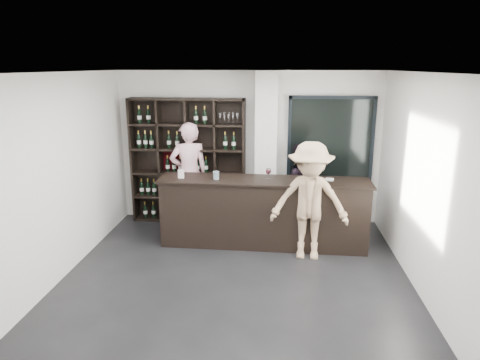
# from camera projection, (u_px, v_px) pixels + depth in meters

# --- Properties ---
(floor) EXTENTS (5.00, 5.50, 0.01)m
(floor) POSITION_uv_depth(u_px,v_px,m) (234.00, 286.00, 5.98)
(floor) COLOR black
(floor) RESTS_ON ground
(wine_shelf) EXTENTS (2.20, 0.35, 2.40)m
(wine_shelf) POSITION_uv_depth(u_px,v_px,m) (188.00, 161.00, 8.23)
(wine_shelf) COLOR black
(wine_shelf) RESTS_ON floor
(structural_column) EXTENTS (0.40, 0.40, 2.90)m
(structural_column) POSITION_uv_depth(u_px,v_px,m) (266.00, 151.00, 7.95)
(structural_column) COLOR silver
(structural_column) RESTS_ON floor
(glass_panel) EXTENTS (1.60, 0.08, 2.10)m
(glass_panel) POSITION_uv_depth(u_px,v_px,m) (330.00, 152.00, 8.07)
(glass_panel) COLOR black
(glass_panel) RESTS_ON floor
(tasting_counter) EXTENTS (3.51, 0.72, 1.16)m
(tasting_counter) POSITION_uv_depth(u_px,v_px,m) (263.00, 212.00, 7.23)
(tasting_counter) COLOR black
(tasting_counter) RESTS_ON floor
(taster_pink) EXTENTS (0.83, 0.67, 1.98)m
(taster_pink) POSITION_uv_depth(u_px,v_px,m) (189.00, 174.00, 8.13)
(taster_pink) COLOR #FFC1CC
(taster_pink) RESTS_ON floor
(taster_black) EXTENTS (0.87, 0.73, 1.60)m
(taster_black) POSITION_uv_depth(u_px,v_px,m) (297.00, 186.00, 8.00)
(taster_black) COLOR black
(taster_black) RESTS_ON floor
(customer) EXTENTS (1.26, 0.78, 1.88)m
(customer) POSITION_uv_depth(u_px,v_px,m) (310.00, 201.00, 6.65)
(customer) COLOR tan
(customer) RESTS_ON floor
(wine_glass) EXTENTS (0.09, 0.09, 0.21)m
(wine_glass) POSITION_uv_depth(u_px,v_px,m) (268.00, 173.00, 7.07)
(wine_glass) COLOR white
(wine_glass) RESTS_ON tasting_counter
(spit_cup) EXTENTS (0.11, 0.11, 0.13)m
(spit_cup) POSITION_uv_depth(u_px,v_px,m) (216.00, 175.00, 7.08)
(spit_cup) COLOR silver
(spit_cup) RESTS_ON tasting_counter
(napkin_stack) EXTENTS (0.16, 0.16, 0.02)m
(napkin_stack) POSITION_uv_depth(u_px,v_px,m) (329.00, 179.00, 7.04)
(napkin_stack) COLOR white
(napkin_stack) RESTS_ON tasting_counter
(card_stand) EXTENTS (0.10, 0.05, 0.14)m
(card_stand) POSITION_uv_depth(u_px,v_px,m) (181.00, 174.00, 7.14)
(card_stand) COLOR white
(card_stand) RESTS_ON tasting_counter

